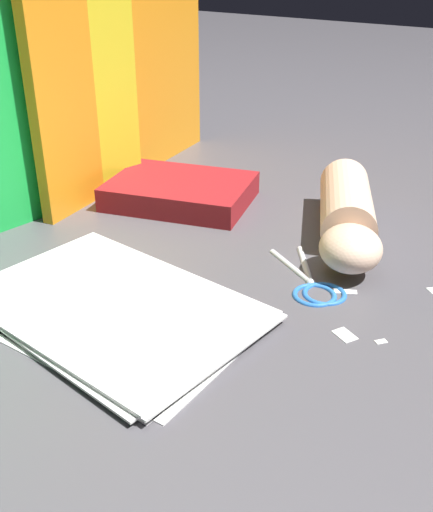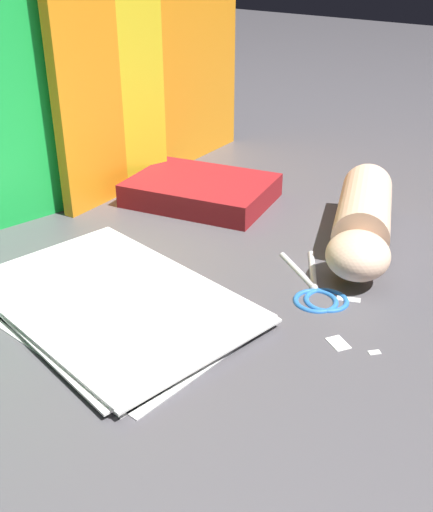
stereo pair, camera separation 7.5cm
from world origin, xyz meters
name	(u,v)px [view 2 (the right image)]	position (x,y,z in m)	size (l,w,h in m)	color
ground_plane	(222,287)	(0.00, 0.00, 0.00)	(6.00, 6.00, 0.00)	#4C494F
backdrop_panel_center	(20,51)	(-0.02, 0.40, 0.26)	(0.50, 0.09, 0.53)	yellow
backdrop_panel_right	(156,17)	(0.25, 0.40, 0.29)	(0.52, 0.13, 0.59)	orange
paper_stack	(111,301)	(-0.13, 0.07, 0.01)	(0.26, 0.37, 0.02)	white
book_closed	(201,190)	(0.20, 0.24, 0.02)	(0.25, 0.29, 0.04)	maroon
scissors	(317,290)	(0.08, -0.10, 0.00)	(0.15, 0.16, 0.01)	silver
hand_forearm	(363,221)	(0.24, -0.07, 0.04)	(0.32, 0.22, 0.08)	beige
paper_scrap_mid	(349,299)	(0.09, -0.14, 0.00)	(0.02, 0.03, 0.00)	white
paper_scrap_far	(339,342)	(0.00, -0.18, 0.00)	(0.03, 0.03, 0.00)	white
paper_scrap_side	(375,352)	(0.01, -0.22, 0.00)	(0.02, 0.01, 0.00)	white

